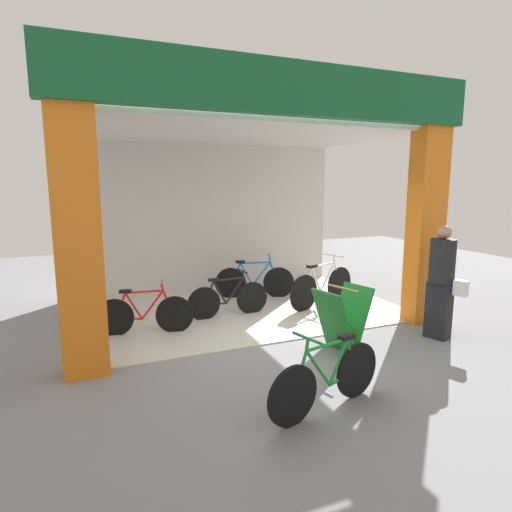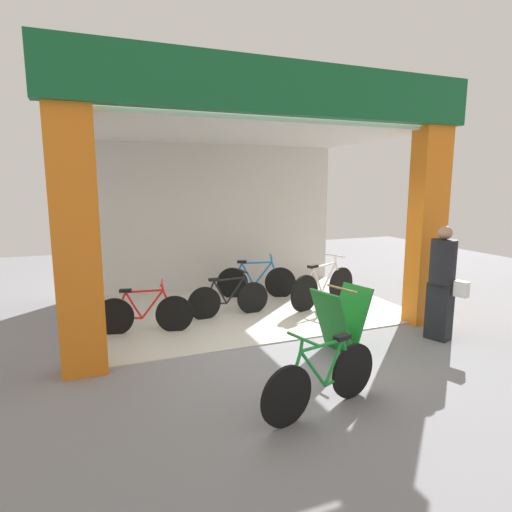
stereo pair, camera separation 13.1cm
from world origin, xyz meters
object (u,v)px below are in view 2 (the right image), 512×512
object	(u,v)px
bicycle_inside_1	(323,287)
bicycle_inside_3	(229,299)
bicycle_inside_0	(144,313)
bicycle_parked_0	(322,379)
pedestrian_0	(442,281)
bicycle_inside_2	(256,281)
sandwich_board_sign	(341,320)

from	to	relation	value
bicycle_inside_1	bicycle_inside_3	world-z (taller)	bicycle_inside_1
bicycle_inside_0	bicycle_inside_3	distance (m)	1.51
bicycle_parked_0	pedestrian_0	bearing A→B (deg)	23.28
bicycle_inside_2	sandwich_board_sign	size ratio (longest dim) A/B	1.67
bicycle_inside_2	sandwich_board_sign	xyz separation A→B (m)	(0.07, -3.01, 0.10)
bicycle_inside_0	sandwich_board_sign	world-z (taller)	sandwich_board_sign
bicycle_inside_0	pedestrian_0	distance (m)	4.50
bicycle_inside_2	bicycle_parked_0	xyz separation A→B (m)	(-0.98, -4.30, -0.01)
bicycle_inside_1	bicycle_parked_0	distance (m)	3.80
sandwich_board_sign	pedestrian_0	world-z (taller)	pedestrian_0
bicycle_inside_2	bicycle_parked_0	size ratio (longest dim) A/B	1.01
sandwich_board_sign	bicycle_inside_1	bearing A→B (deg)	65.78
bicycle_parked_0	pedestrian_0	size ratio (longest dim) A/B	0.88
bicycle_inside_3	sandwich_board_sign	world-z (taller)	sandwich_board_sign
bicycle_inside_0	pedestrian_0	xyz separation A→B (m)	(4.07, -1.85, 0.56)
bicycle_inside_1	pedestrian_0	bearing A→B (deg)	-70.78
sandwich_board_sign	pedestrian_0	distance (m)	1.69
bicycle_inside_1	pedestrian_0	xyz separation A→B (m)	(0.74, -2.12, 0.50)
bicycle_inside_3	bicycle_parked_0	distance (m)	3.33
bicycle_inside_3	bicycle_parked_0	size ratio (longest dim) A/B	0.98
bicycle_inside_0	pedestrian_0	world-z (taller)	pedestrian_0
bicycle_inside_3	bicycle_inside_1	bearing A→B (deg)	-1.77
bicycle_inside_3	bicycle_inside_2	bearing A→B (deg)	47.37
bicycle_inside_3	bicycle_parked_0	world-z (taller)	bicycle_parked_0
bicycle_inside_0	bicycle_parked_0	world-z (taller)	bicycle_parked_0
bicycle_inside_1	sandwich_board_sign	bearing A→B (deg)	-114.22
bicycle_parked_0	pedestrian_0	xyz separation A→B (m)	(2.67, 1.15, 0.55)
bicycle_inside_2	pedestrian_0	bearing A→B (deg)	-61.73
bicycle_parked_0	pedestrian_0	world-z (taller)	pedestrian_0
bicycle_inside_2	bicycle_parked_0	bearing A→B (deg)	-102.78
bicycle_inside_3	sandwich_board_sign	bearing A→B (deg)	-64.62
bicycle_inside_1	bicycle_inside_3	bearing A→B (deg)	178.23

